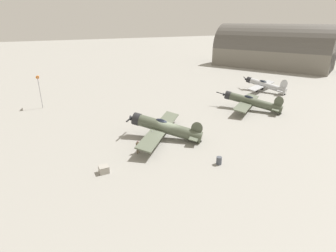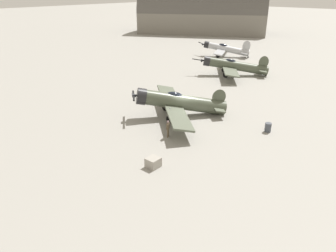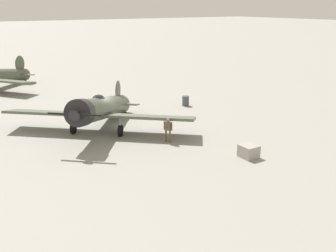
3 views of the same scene
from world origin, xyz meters
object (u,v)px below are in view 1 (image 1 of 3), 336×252
airplane_mid_apron (251,102)px  equipment_crate (104,169)px  fuel_drum (219,161)px  windsock_mast (38,78)px  ground_crew_mechanic (138,146)px  airplane_far_line (264,85)px  airplane_foreground (164,127)px

airplane_mid_apron → equipment_crate: size_ratio=10.36×
fuel_drum → windsock_mast: 35.90m
equipment_crate → windsock_mast: (-27.74, -4.41, 4.97)m
ground_crew_mechanic → fuel_drum: ground_crew_mechanic is taller
airplane_far_line → equipment_crate: 43.92m
airplane_foreground → ground_crew_mechanic: 5.40m
airplane_mid_apron → airplane_far_line: bearing=-89.5°
airplane_foreground → airplane_far_line: 33.19m
airplane_far_line → ground_crew_mechanic: 38.54m
fuel_drum → windsock_mast: windsock_mast is taller
windsock_mast → equipment_crate: bearing=9.0°
airplane_foreground → equipment_crate: 10.82m
airplane_far_line → ground_crew_mechanic: (15.43, -35.31, -0.56)m
airplane_foreground → ground_crew_mechanic: bearing=70.6°
airplane_mid_apron → ground_crew_mechanic: (6.84, -23.57, -0.52)m
airplane_far_line → airplane_mid_apron: bearing=102.6°
airplane_mid_apron → windsock_mast: 37.71m
ground_crew_mechanic → windsock_mast: bearing=172.1°
fuel_drum → windsock_mast: bearing=-152.9°
airplane_far_line → airplane_foreground: bearing=89.2°
airplane_foreground → airplane_mid_apron: (-4.27, 18.87, -0.05)m
airplane_far_line → windsock_mast: windsock_mast is taller
airplane_mid_apron → windsock_mast: bearing=25.0°
airplane_far_line → fuel_drum: size_ratio=12.46×
airplane_mid_apron → ground_crew_mechanic: 24.55m
airplane_foreground → airplane_far_line: (-12.85, 30.61, -0.01)m
airplane_far_line → equipment_crate: bearing=90.6°
airplane_mid_apron → fuel_drum: airplane_mid_apron is taller
ground_crew_mechanic → airplane_foreground: bearing=90.9°
windsock_mast → airplane_mid_apron: bearing=60.7°
airplane_foreground → airplane_far_line: size_ratio=1.03×
airplane_mid_apron → airplane_foreground: bearing=67.0°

